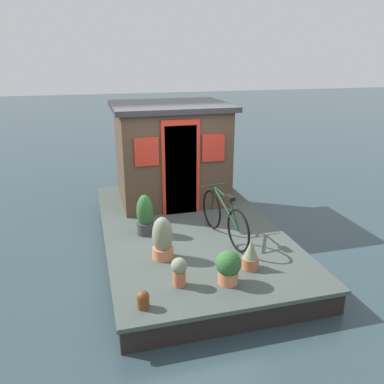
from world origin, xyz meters
name	(u,v)px	position (x,y,z in m)	size (l,w,h in m)	color
ground_plane	(189,245)	(0.00, 0.00, 0.00)	(60.00, 60.00, 0.00)	#2D4247
houseboat_deck	(189,235)	(0.00, 0.00, 0.20)	(5.16, 3.02, 0.40)	#424C47
houseboat_cabin	(171,152)	(1.47, 0.00, 1.40)	(1.92, 2.30, 1.99)	#4C3828
bicycle	(224,217)	(-0.67, -0.42, 0.78)	(1.63, 0.50, 0.82)	black
potted_plant_mint	(145,216)	(-0.15, 0.81, 0.72)	(0.29, 0.29, 0.70)	#38383D
potted_plant_fern	(179,271)	(-1.87, 0.62, 0.62)	(0.22, 0.22, 0.40)	#B2603D
potted_plant_geranium	(251,255)	(-1.70, -0.46, 0.60)	(0.24, 0.24, 0.44)	#B2603D
potted_plant_lavender	(228,267)	(-1.98, -0.02, 0.64)	(0.35, 0.35, 0.47)	#C6754C
potted_plant_rosemary	(163,239)	(-1.07, 0.69, 0.70)	(0.32, 0.32, 0.66)	#C6754C
mooring_bollard	(143,299)	(-2.24, 1.16, 0.51)	(0.16, 0.16, 0.23)	brown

